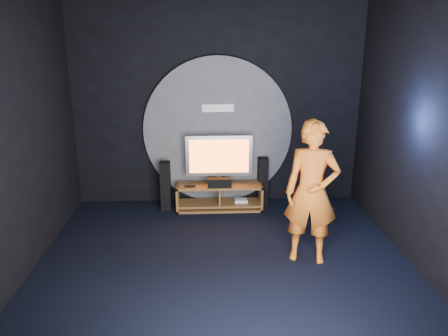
% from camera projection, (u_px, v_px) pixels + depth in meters
% --- Properties ---
extents(floor, '(5.00, 5.00, 0.00)m').
position_uv_depth(floor, '(224.00, 268.00, 5.71)').
color(floor, black).
rests_on(floor, ground).
extents(back_wall, '(5.00, 0.04, 3.50)m').
position_uv_depth(back_wall, '(218.00, 105.00, 7.59)').
color(back_wall, black).
rests_on(back_wall, ground).
extents(front_wall, '(5.00, 0.04, 3.50)m').
position_uv_depth(front_wall, '(243.00, 225.00, 2.81)').
color(front_wall, black).
rests_on(front_wall, ground).
extents(left_wall, '(0.04, 5.00, 3.50)m').
position_uv_depth(left_wall, '(11.00, 140.00, 5.09)').
color(left_wall, black).
rests_on(left_wall, ground).
extents(right_wall, '(0.04, 5.00, 3.50)m').
position_uv_depth(right_wall, '(429.00, 135.00, 5.31)').
color(right_wall, black).
rests_on(right_wall, ground).
extents(wall_disc_panel, '(2.60, 0.11, 2.60)m').
position_uv_depth(wall_disc_panel, '(218.00, 131.00, 7.67)').
color(wall_disc_panel, '#515156').
rests_on(wall_disc_panel, ground).
extents(media_console, '(1.48, 0.45, 0.45)m').
position_uv_depth(media_console, '(220.00, 198.00, 7.61)').
color(media_console, '#905D2C').
rests_on(media_console, ground).
extents(tv, '(1.14, 0.22, 0.85)m').
position_uv_depth(tv, '(219.00, 158.00, 7.47)').
color(tv, '#A2A2A9').
rests_on(tv, media_console).
extents(center_speaker, '(0.40, 0.15, 0.15)m').
position_uv_depth(center_speaker, '(220.00, 183.00, 7.39)').
color(center_speaker, black).
rests_on(center_speaker, media_console).
extents(remote, '(0.18, 0.05, 0.02)m').
position_uv_depth(remote, '(190.00, 186.00, 7.40)').
color(remote, black).
rests_on(remote, media_console).
extents(tower_speaker_left, '(0.17, 0.19, 0.86)m').
position_uv_depth(tower_speaker_left, '(166.00, 186.00, 7.51)').
color(tower_speaker_left, black).
rests_on(tower_speaker_left, ground).
extents(tower_speaker_right, '(0.17, 0.19, 0.86)m').
position_uv_depth(tower_speaker_right, '(263.00, 181.00, 7.76)').
color(tower_speaker_right, black).
rests_on(tower_speaker_right, ground).
extents(subwoofer, '(0.27, 0.27, 0.30)m').
position_uv_depth(subwoofer, '(324.00, 213.00, 7.11)').
color(subwoofer, black).
rests_on(subwoofer, ground).
extents(player, '(0.79, 0.61, 1.91)m').
position_uv_depth(player, '(312.00, 192.00, 5.68)').
color(player, orange).
rests_on(player, ground).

